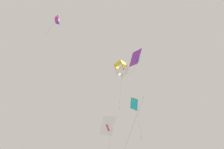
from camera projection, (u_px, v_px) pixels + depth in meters
kite_delta_highest at (136, 58)px, 29.48m from camera, size 3.01×1.59×5.10m
kite_diamond_near_right at (134, 105)px, 18.27m from camera, size 3.41×2.08×7.73m
kite_box_near_left at (122, 69)px, 28.16m from camera, size 1.47×2.06×9.02m
kite_delta_low_drifter at (108, 126)px, 26.29m from camera, size 3.68×1.80×7.48m
kite_fish_far_centre at (57, 20)px, 22.57m from camera, size 1.26×1.12×4.66m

